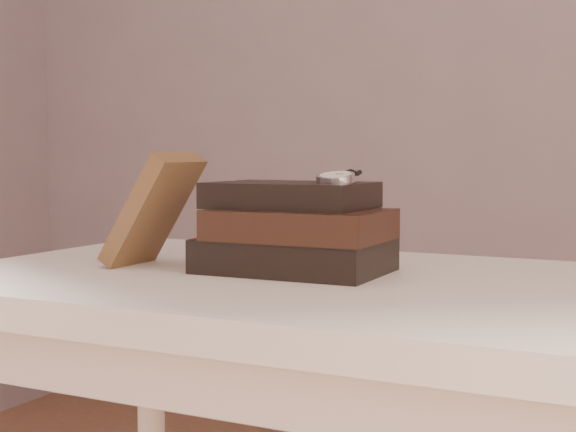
% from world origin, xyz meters
% --- Properties ---
extents(table, '(1.00, 0.60, 0.75)m').
position_xyz_m(table, '(0.00, 0.35, 0.66)').
color(table, silver).
rests_on(table, ground).
extents(book_stack, '(0.25, 0.17, 0.12)m').
position_xyz_m(book_stack, '(-0.04, 0.37, 0.81)').
color(book_stack, black).
rests_on(book_stack, table).
extents(journal, '(0.12, 0.11, 0.16)m').
position_xyz_m(journal, '(-0.24, 0.33, 0.83)').
color(journal, '#472E1B').
rests_on(journal, table).
extents(pocket_watch, '(0.05, 0.15, 0.02)m').
position_xyz_m(pocket_watch, '(0.02, 0.36, 0.88)').
color(pocket_watch, silver).
rests_on(pocket_watch, book_stack).
extents(eyeglasses, '(0.10, 0.12, 0.05)m').
position_xyz_m(eyeglasses, '(-0.13, 0.45, 0.82)').
color(eyeglasses, silver).
rests_on(eyeglasses, book_stack).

